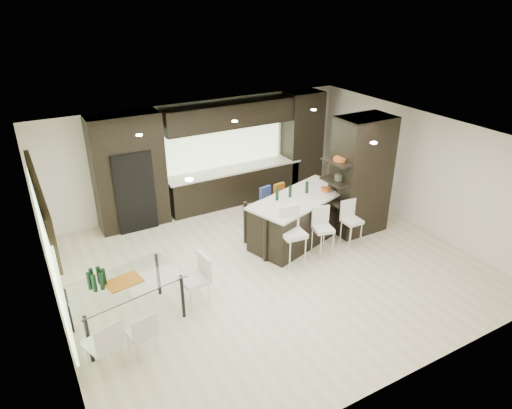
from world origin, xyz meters
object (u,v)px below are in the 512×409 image
dining_table (127,303)px  chair_end (195,283)px  floor_vase (330,200)px  chair_far (104,346)px  stool_right (351,229)px  bench (278,206)px  stool_mid (323,237)px  kitchen_island (300,218)px  chair_near (141,334)px  stool_left (293,244)px

dining_table → chair_end: bearing=-10.6°
floor_vase → chair_far: bearing=-159.3°
stool_right → bench: bearing=106.6°
stool_mid → dining_table: 4.18m
kitchen_island → stool_right: (0.77, -0.83, -0.10)m
chair_near → chair_end: (1.21, 0.79, 0.05)m
chair_near → chair_far: 0.56m
kitchen_island → stool_mid: 0.84m
stool_right → dining_table: size_ratio=0.48×
stool_mid → floor_vase: size_ratio=0.79×
stool_left → chair_end: (-2.19, -0.16, -0.09)m
bench → chair_far: (-4.93, -3.11, 0.19)m
dining_table → chair_end: 1.21m
bench → dining_table: 4.94m
kitchen_island → dining_table: size_ratio=1.41×
kitchen_island → bench: bearing=63.2°
kitchen_island → stool_mid: kitchen_island is taller
stool_right → chair_near: stool_right is taller
stool_mid → floor_vase: (1.13, 1.22, 0.12)m
dining_table → chair_far: 0.98m
stool_mid → chair_far: 4.84m
stool_left → bench: 2.37m
stool_left → stool_mid: size_ratio=1.18×
kitchen_island → dining_table: bearing=175.9°
dining_table → chair_near: 0.79m
stool_right → floor_vase: floor_vase is taller
floor_vase → dining_table: bearing=-165.1°
floor_vase → dining_table: 5.49m
stool_left → stool_right: stool_left is taller
dining_table → chair_near: (0.00, -0.79, -0.05)m
floor_vase → chair_far: floor_vase is taller
chair_far → stool_mid: bearing=-7.0°
dining_table → chair_far: size_ratio=2.15×
kitchen_island → floor_vase: (1.13, 0.39, 0.03)m
bench → chair_end: chair_end is taller
stool_left → bench: (0.97, 2.14, -0.29)m
floor_vase → chair_far: (-5.86, -2.22, -0.14)m
stool_mid → chair_near: bearing=-153.8°
dining_table → stool_mid: bearing=-8.0°
stool_right → bench: size_ratio=0.74×
kitchen_island → chair_near: (-4.17, -1.82, -0.15)m
bench → kitchen_island: bearing=-109.2°
floor_vase → chair_end: bearing=-161.0°
chair_near → chair_far: bearing=170.8°
chair_end → stool_mid: bearing=-91.2°
stool_left → chair_near: 3.53m
bench → dining_table: dining_table is taller
stool_left → chair_near: (-3.40, -0.95, -0.14)m
stool_right → chair_end: 3.74m
stool_left → dining_table: 3.40m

